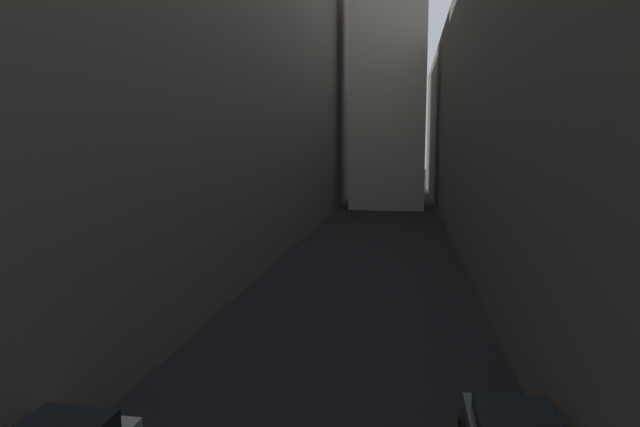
{
  "coord_description": "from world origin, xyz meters",
  "views": [
    {
      "loc": [
        2.09,
        10.08,
        6.85
      ],
      "look_at": [
        0.0,
        23.27,
        5.2
      ],
      "focal_mm": 30.35,
      "sensor_mm": 36.0,
      "label": 1
    }
  ],
  "objects": [
    {
      "name": "ground_plane",
      "position": [
        0.0,
        48.0,
        0.0
      ],
      "size": [
        264.0,
        264.0,
        0.0
      ],
      "primitive_type": "plane",
      "color": "black"
    },
    {
      "name": "building_block_left",
      "position": [
        -10.92,
        50.0,
        12.72
      ],
      "size": [
        10.84,
        108.0,
        25.44
      ],
      "primitive_type": "cube",
      "color": "#60594F",
      "rests_on": "ground"
    },
    {
      "name": "building_block_right",
      "position": [
        10.74,
        50.0,
        9.27
      ],
      "size": [
        10.48,
        108.0,
        18.54
      ],
      "primitive_type": "cube",
      "color": "#60594F",
      "rests_on": "ground"
    }
  ]
}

